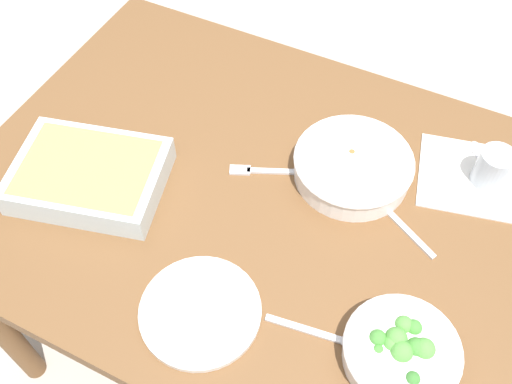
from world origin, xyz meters
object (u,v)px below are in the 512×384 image
broccoli_bowl (401,351)px  spoon_by_stew (394,217)px  spoon_by_broccoli (327,336)px  baking_dish (89,175)px  drink_cup (492,169)px  fork_on_table (265,171)px  side_plate (200,311)px  spoon_spare (481,163)px  stew_bowl (353,165)px

broccoli_bowl → spoon_by_stew: broccoli_bowl is taller
spoon_by_broccoli → spoon_by_stew: bearing=85.0°
baking_dish → drink_cup: (0.74, 0.37, 0.00)m
fork_on_table → side_plate: bearing=-83.9°
baking_dish → spoon_spare: 0.83m
fork_on_table → baking_dish: bearing=-148.4°
stew_bowl → side_plate: bearing=-107.5°
broccoli_bowl → fork_on_table: 0.46m
stew_bowl → fork_on_table: (-0.17, -0.07, -0.03)m
spoon_by_broccoli → baking_dish: bearing=170.6°
stew_bowl → drink_cup: 0.28m
broccoli_bowl → spoon_by_broccoli: broccoli_bowl is taller
stew_bowl → baking_dish: (-0.48, -0.26, 0.00)m
drink_cup → side_plate: size_ratio=0.39×
broccoli_bowl → fork_on_table: size_ratio=1.17×
stew_bowl → fork_on_table: size_ratio=1.47×
drink_cup → spoon_spare: bearing=119.1°
drink_cup → fork_on_table: 0.47m
drink_cup → spoon_by_broccoli: size_ratio=0.48×
spoon_spare → fork_on_table: bearing=-151.5°
baking_dish → spoon_by_stew: size_ratio=2.13×
spoon_spare → fork_on_table: 0.46m
stew_bowl → spoon_by_stew: bearing=-29.4°
stew_bowl → side_plate: (-0.13, -0.41, -0.03)m
drink_cup → stew_bowl: bearing=-157.0°
spoon_by_stew → baking_dish: bearing=-161.6°
baking_dish → spoon_by_broccoli: (0.57, -0.09, -0.03)m
baking_dish → drink_cup: bearing=26.9°
spoon_by_stew → spoon_by_broccoli: (-0.03, -0.29, 0.00)m
side_plate → fork_on_table: (-0.04, 0.34, -0.00)m
broccoli_bowl → spoon_spare: bearing=86.8°
side_plate → spoon_by_stew: bearing=54.7°
broccoli_bowl → spoon_by_stew: bearing=109.5°
spoon_by_broccoli → spoon_spare: bearing=73.5°
stew_bowl → side_plate: size_ratio=1.13×
spoon_spare → fork_on_table: spoon_spare is taller
spoon_spare → side_plate: bearing=-123.4°
broccoli_bowl → baking_dish: (-0.69, 0.08, 0.00)m
drink_cup → spoon_by_broccoli: drink_cup is taller
stew_bowl → drink_cup: bearing=23.0°
spoon_by_stew → fork_on_table: size_ratio=0.96×
spoon_by_stew → broccoli_bowl: bearing=-70.5°
drink_cup → spoon_spare: (-0.02, 0.04, -0.03)m
stew_bowl → fork_on_table: stew_bowl is taller
spoon_spare → spoon_by_stew: bearing=-120.1°
stew_bowl → spoon_by_broccoli: stew_bowl is taller
fork_on_table → drink_cup: bearing=23.2°
baking_dish → fork_on_table: 0.36m
side_plate → spoon_by_broccoli: side_plate is taller
baking_dish → side_plate: (0.34, -0.15, -0.03)m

